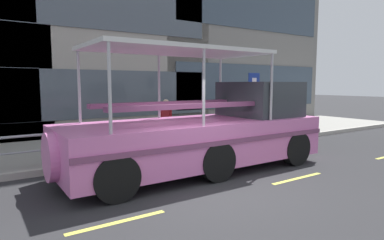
% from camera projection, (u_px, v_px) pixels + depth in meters
% --- Properties ---
extents(ground_plane, '(120.00, 120.00, 0.00)m').
position_uv_depth(ground_plane, '(202.00, 186.00, 7.73)').
color(ground_plane, '#2B2B2D').
extents(sidewalk, '(32.00, 4.80, 0.18)m').
position_uv_depth(sidewalk, '(116.00, 146.00, 12.35)').
color(sidewalk, '#99968E').
rests_on(sidewalk, ground_plane).
extents(curb_edge, '(32.00, 0.18, 0.18)m').
position_uv_depth(curb_edge, '(145.00, 158.00, 10.29)').
color(curb_edge, '#B2ADA3').
rests_on(curb_edge, ground_plane).
extents(lane_centreline, '(25.80, 0.12, 0.01)m').
position_uv_depth(lane_centreline, '(225.00, 196.00, 7.04)').
color(lane_centreline, '#DBD64C').
rests_on(lane_centreline, ground_plane).
extents(curb_guardrail, '(10.69, 0.09, 0.89)m').
position_uv_depth(curb_guardrail, '(160.00, 133.00, 10.90)').
color(curb_guardrail, '#9EA0A8').
rests_on(curb_guardrail, sidewalk).
extents(parking_sign, '(0.60, 0.12, 2.67)m').
position_uv_depth(parking_sign, '(253.00, 94.00, 13.49)').
color(parking_sign, '#4C4F54').
rests_on(parking_sign, sidewalk).
extents(duck_tour_boat, '(9.26, 2.62, 3.32)m').
position_uv_depth(duck_tour_boat, '(212.00, 131.00, 9.36)').
color(duck_tour_boat, pink).
rests_on(duck_tour_boat, ground_plane).
extents(pedestrian_near_bow, '(0.42, 0.34, 1.73)m').
position_uv_depth(pedestrian_near_bow, '(223.00, 112.00, 13.75)').
color(pedestrian_near_bow, '#47423D').
rests_on(pedestrian_near_bow, sidewalk).
extents(pedestrian_mid_left, '(0.36, 0.35, 1.64)m').
position_uv_depth(pedestrian_mid_left, '(166.00, 116.00, 12.78)').
color(pedestrian_mid_left, '#47423D').
rests_on(pedestrian_mid_left, sidewalk).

